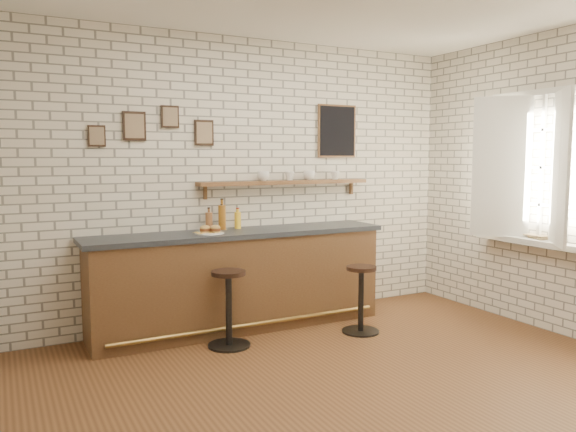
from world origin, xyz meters
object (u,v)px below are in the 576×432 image
bitters_bottle_brown (209,221)px  bar_stool_right (361,297)px  bitters_bottle_amber (222,217)px  ciabatta_sandwich (210,229)px  bar_counter (239,279)px  bar_stool_left (229,306)px  shelf_cup_b (290,176)px  condiment_bottle_yellow (238,220)px  book_upper (532,236)px  bitters_bottle_white (222,219)px  book_lower (533,238)px  shelf_cup_d (335,175)px  sandwich_plate (209,233)px  shelf_cup_c (309,175)px  shelf_cup_a (263,176)px

bitters_bottle_brown → bar_stool_right: (1.28, -0.88, -0.75)m
bitters_bottle_amber → bar_stool_right: (1.13, -0.88, -0.78)m
ciabatta_sandwich → bitters_bottle_amber: 0.35m
bar_counter → bar_stool_left: bar_counter is taller
bar_stool_left → shelf_cup_b: size_ratio=6.86×
bar_stool_left → shelf_cup_b: 1.68m
bar_counter → shelf_cup_b: size_ratio=29.77×
condiment_bottle_yellow → bar_stool_left: size_ratio=0.30×
book_upper → ciabatta_sandwich: bearing=161.8°
bitters_bottle_white → bar_stool_right: 1.62m
ciabatta_sandwich → book_lower: ciabatta_sandwich is taller
bitters_bottle_amber → bitters_bottle_white: bearing=180.0°
bitters_bottle_brown → bitters_bottle_white: 0.14m
shelf_cup_d → sandwich_plate: bearing=-173.5°
bar_stool_left → shelf_cup_b: (1.00, 0.68, 1.17)m
bitters_bottle_amber → shelf_cup_c: 1.12m
bitters_bottle_brown → bar_stool_left: 0.98m
book_lower → book_upper: (0.00, 0.02, 0.02)m
bar_stool_left → bar_stool_right: bar_stool_left is taller
condiment_bottle_yellow → shelf_cup_b: (0.63, 0.02, 0.45)m
book_lower → shelf_cup_c: bearing=151.9°
bar_stool_right → book_lower: 1.84m
bitters_bottle_brown → shelf_cup_b: 1.04m
ciabatta_sandwich → shelf_cup_a: shelf_cup_a is taller
shelf_cup_c → bar_stool_left: bearing=113.3°
shelf_cup_a → shelf_cup_c: 0.56m
condiment_bottle_yellow → shelf_cup_d: (1.21, 0.02, 0.45)m
sandwich_plate → shelf_cup_b: (1.03, 0.27, 0.53)m
sandwich_plate → book_upper: size_ratio=1.17×
bar_counter → ciabatta_sandwich: (-0.33, -0.07, 0.55)m
bar_counter → book_upper: size_ratio=12.97×
shelf_cup_a → shelf_cup_b: 0.32m
shelf_cup_b → book_upper: (1.93, -1.59, -0.59)m
condiment_bottle_yellow → book_upper: size_ratio=0.91×
ciabatta_sandwich → book_lower: size_ratio=1.02×
book_lower → book_upper: bearing=105.6°
bitters_bottle_brown → ciabatta_sandwich: bearing=-107.2°
ciabatta_sandwich → bitters_bottle_white: bearing=49.2°
shelf_cup_a → shelf_cup_c: shelf_cup_c is taller
bitters_bottle_brown → book_lower: bearing=-28.9°
shelf_cup_c → shelf_cup_b: bearing=84.5°
condiment_bottle_yellow → bitters_bottle_amber: bearing=180.0°
bar_stool_left → shelf_cup_c: shelf_cup_c is taller
bitters_bottle_brown → shelf_cup_a: shelf_cup_a is taller
book_upper → shelf_cup_d: bearing=136.2°
condiment_bottle_yellow → shelf_cup_a: bearing=3.7°
bitters_bottle_amber → bar_stool_right: bearing=-37.8°
bitters_bottle_amber → bar_stool_right: 1.63m
shelf_cup_c → bitters_bottle_amber: bearing=85.6°
sandwich_plate → shelf_cup_b: bearing=14.8°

